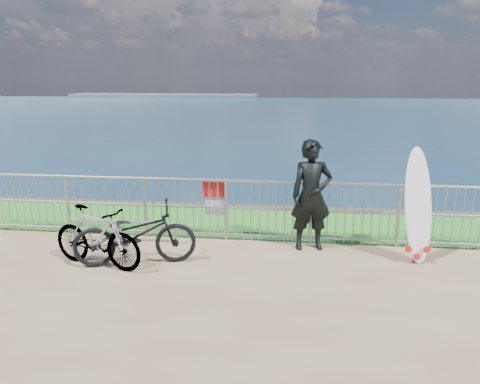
# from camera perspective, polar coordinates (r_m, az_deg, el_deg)

# --- Properties ---
(grass_strip) EXTENTS (120.00, 120.00, 0.00)m
(grass_strip) POSITION_cam_1_polar(r_m,az_deg,el_deg) (9.55, 2.30, -3.66)
(grass_strip) COLOR #207620
(grass_strip) RESTS_ON ground
(seascape) EXTENTS (260.00, 260.00, 5.00)m
(seascape) POSITION_cam_1_polar(r_m,az_deg,el_deg) (160.32, -9.17, 11.26)
(seascape) COLOR brown
(seascape) RESTS_ON ground
(railing) EXTENTS (10.06, 0.10, 1.13)m
(railing) POSITION_cam_1_polar(r_m,az_deg,el_deg) (8.33, 1.76, -2.19)
(railing) COLOR gray
(railing) RESTS_ON ground
(surfer) EXTENTS (0.76, 0.58, 1.89)m
(surfer) POSITION_cam_1_polar(r_m,az_deg,el_deg) (7.96, 8.70, -0.40)
(surfer) COLOR black
(surfer) RESTS_ON ground
(surfboard) EXTENTS (0.60, 0.57, 1.84)m
(surfboard) POSITION_cam_1_polar(r_m,az_deg,el_deg) (7.88, 20.88, -2.05)
(surfboard) COLOR white
(surfboard) RESTS_ON ground
(bicycle_near) EXTENTS (2.00, 1.19, 0.99)m
(bicycle_near) POSITION_cam_1_polar(r_m,az_deg,el_deg) (7.50, -12.68, -5.04)
(bicycle_near) COLOR black
(bicycle_near) RESTS_ON ground
(bicycle_far) EXTENTS (1.68, 0.90, 0.97)m
(bicycle_far) POSITION_cam_1_polar(r_m,az_deg,el_deg) (7.57, -17.07, -5.25)
(bicycle_far) COLOR black
(bicycle_far) RESTS_ON ground
(bike_rack) EXTENTS (1.99, 0.05, 0.41)m
(bike_rack) POSITION_cam_1_polar(r_m,az_deg,el_deg) (8.55, -13.73, -3.84)
(bike_rack) COLOR gray
(bike_rack) RESTS_ON ground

